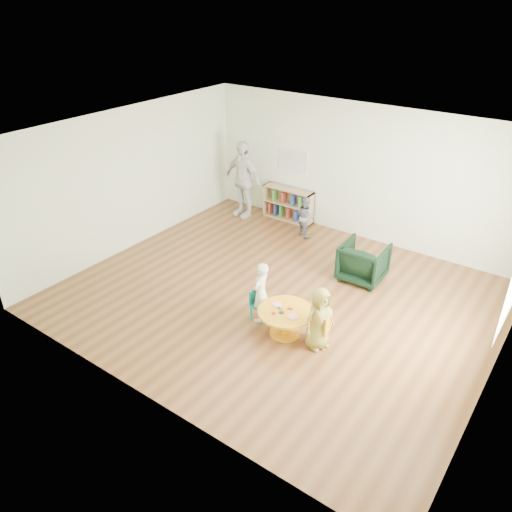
# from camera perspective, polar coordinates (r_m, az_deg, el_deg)

# --- Properties ---
(room) EXTENTS (7.10, 7.00, 2.80)m
(room) POSITION_cam_1_polar(r_m,az_deg,el_deg) (7.84, 2.82, 6.97)
(room) COLOR brown
(room) RESTS_ON ground
(activity_table) EXTENTS (0.86, 0.86, 0.48)m
(activity_table) POSITION_cam_1_polar(r_m,az_deg,el_deg) (7.70, 3.40, -7.07)
(activity_table) COLOR orange
(activity_table) RESTS_ON ground
(kid_chair_left) EXTENTS (0.29, 0.29, 0.52)m
(kid_chair_left) POSITION_cam_1_polar(r_m,az_deg,el_deg) (8.04, 0.32, -5.43)
(kid_chair_left) COLOR #178175
(kid_chair_left) RESTS_ON ground
(kid_chair_right) EXTENTS (0.35, 0.35, 0.57)m
(kid_chair_right) POSITION_cam_1_polar(r_m,az_deg,el_deg) (7.55, 7.51, -8.08)
(kid_chair_right) COLOR orange
(kid_chair_right) RESTS_ON ground
(bookshelf) EXTENTS (1.20, 0.30, 0.75)m
(bookshelf) POSITION_cam_1_polar(r_m,az_deg,el_deg) (11.45, 3.71, 5.96)
(bookshelf) COLOR tan
(bookshelf) RESTS_ON ground
(alphabet_poster) EXTENTS (0.74, 0.01, 0.54)m
(alphabet_poster) POSITION_cam_1_polar(r_m,az_deg,el_deg) (11.21, 4.28, 10.78)
(alphabet_poster) COLOR white
(alphabet_poster) RESTS_ON ground
(armchair) EXTENTS (0.79, 0.82, 0.72)m
(armchair) POSITION_cam_1_polar(r_m,az_deg,el_deg) (9.23, 12.16, -0.68)
(armchair) COLOR black
(armchair) RESTS_ON ground
(child_left) EXTENTS (0.29, 0.40, 1.03)m
(child_left) POSITION_cam_1_polar(r_m,az_deg,el_deg) (7.88, 0.53, -4.17)
(child_left) COLOR silver
(child_left) RESTS_ON ground
(child_right) EXTENTS (0.49, 0.58, 1.01)m
(child_right) POSITION_cam_1_polar(r_m,az_deg,el_deg) (7.38, 7.24, -7.10)
(child_right) COLOR #FFF91C
(child_right) RESTS_ON ground
(toddler) EXTENTS (0.53, 0.49, 0.88)m
(toddler) POSITION_cam_1_polar(r_m,az_deg,el_deg) (10.67, 5.67, 4.52)
(toddler) COLOR #181E3C
(toddler) RESTS_ON ground
(adult_caretaker) EXTENTS (1.09, 0.58, 1.77)m
(adult_caretaker) POSITION_cam_1_polar(r_m,az_deg,el_deg) (11.43, -1.53, 8.77)
(adult_caretaker) COLOR silver
(adult_caretaker) RESTS_ON ground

